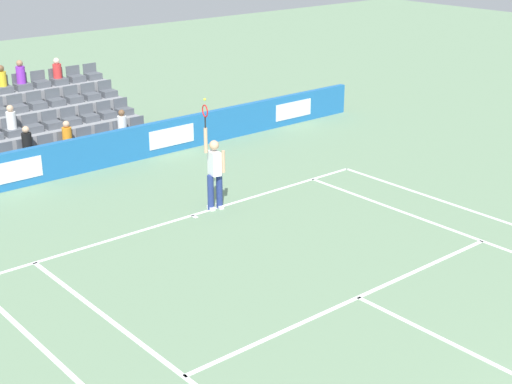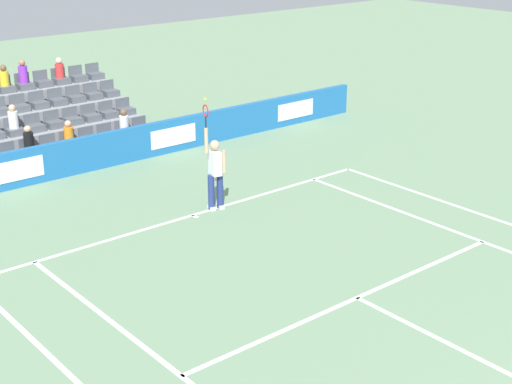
{
  "view_description": "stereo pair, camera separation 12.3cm",
  "coord_description": "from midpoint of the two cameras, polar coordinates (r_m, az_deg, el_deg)",
  "views": [
    {
      "loc": [
        10.0,
        2.35,
        7.1
      ],
      "look_at": [
        -0.36,
        -9.89,
        1.1
      ],
      "focal_mm": 53.65,
      "sensor_mm": 36.0,
      "label": 1
    },
    {
      "loc": [
        9.9,
        2.43,
        7.1
      ],
      "look_at": [
        -0.36,
        -9.89,
        1.1
      ],
      "focal_mm": 53.65,
      "sensor_mm": 36.0,
      "label": 2
    }
  ],
  "objects": [
    {
      "name": "line_baseline",
      "position": [
        18.79,
        -4.57,
        -1.73
      ],
      "size": [
        10.97,
        0.1,
        0.01
      ],
      "primitive_type": "cube",
      "color": "white",
      "rests_on": "ground"
    },
    {
      "name": "line_service",
      "position": [
        15.05,
        7.78,
        -7.81
      ],
      "size": [
        8.23,
        0.1,
        0.01
      ],
      "primitive_type": "cube",
      "color": "white",
      "rests_on": "ground"
    },
    {
      "name": "line_centre_service",
      "position": [
        13.44,
        18.06,
        -12.49
      ],
      "size": [
        0.1,
        6.4,
        0.01
      ],
      "primitive_type": "cube",
      "color": "white",
      "rests_on": "ground"
    },
    {
      "name": "line_singles_sideline_right",
      "position": [
        17.82,
        17.92,
        -4.0
      ],
      "size": [
        0.1,
        11.89,
        0.01
      ],
      "primitive_type": "cube",
      "color": "white",
      "rests_on": "ground"
    },
    {
      "name": "line_centre_mark",
      "position": [
        18.72,
        -4.39,
        -1.82
      ],
      "size": [
        0.1,
        0.2,
        0.01
      ],
      "primitive_type": "cube",
      "color": "white",
      "rests_on": "ground"
    },
    {
      "name": "sponsor_barrier",
      "position": [
        22.38,
        -11.56,
        2.97
      ],
      "size": [
        20.28,
        0.22,
        1.02
      ],
      "color": "#1E66AD",
      "rests_on": "ground"
    },
    {
      "name": "tennis_player",
      "position": [
        18.83,
        -2.89,
        1.57
      ],
      "size": [
        0.51,
        0.4,
        2.85
      ],
      "color": "navy",
      "rests_on": "ground"
    },
    {
      "name": "stadium_stand",
      "position": [
        24.87,
        -14.89,
        4.87
      ],
      "size": [
        4.96,
        3.8,
        2.62
      ],
      "color": "gray",
      "rests_on": "ground"
    }
  ]
}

